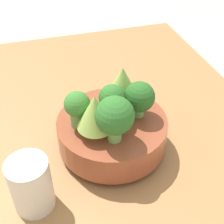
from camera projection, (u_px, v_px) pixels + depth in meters
The scene contains 10 objects.
ground_plane at pixel (94, 163), 0.65m from camera, with size 6.00×6.00×0.00m, color #ADA89E.
table at pixel (94, 157), 0.64m from camera, with size 1.06×0.80×0.04m.
bowl at pixel (112, 132), 0.61m from camera, with size 0.21×0.21×0.07m.
broccoli_floret_right at pixel (115, 117), 0.52m from camera, with size 0.07×0.07×0.09m.
romanesco_piece_near at pixel (95, 112), 0.53m from camera, with size 0.07×0.07×0.09m.
broccoli_floret_back at pixel (139, 97), 0.57m from camera, with size 0.06×0.06×0.07m.
broccoli_floret_center at pixel (112, 100), 0.56m from camera, with size 0.05×0.05×0.08m.
broccoli_floret_front at pixel (77, 107), 0.55m from camera, with size 0.05×0.05×0.07m.
romanesco_piece_far at pixel (122, 81), 0.59m from camera, with size 0.05×0.05×0.09m.
cup at pixel (31, 185), 0.50m from camera, with size 0.07×0.07×0.10m.
Camera 1 is at (0.43, -0.09, 0.50)m, focal length 50.00 mm.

